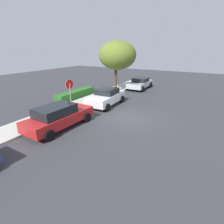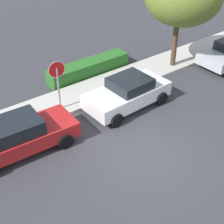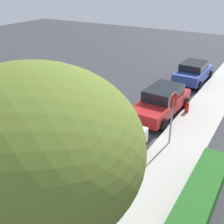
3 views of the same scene
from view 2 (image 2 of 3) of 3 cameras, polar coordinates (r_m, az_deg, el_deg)
ground_plane at (r=13.80m, az=4.98°, el=-6.92°), size 60.00×60.00×0.00m
sidewalk_curb at (r=17.08m, az=-6.35°, el=2.35°), size 32.00×2.12×0.14m
stop_sign at (r=15.45m, az=-9.05°, el=5.64°), size 0.78×0.12×2.55m
parked_car_red at (r=13.89m, az=-15.54°, el=-3.88°), size 4.64×2.10×1.50m
parked_car_white at (r=16.12m, az=2.63°, el=3.22°), size 4.21×2.18×1.46m
front_yard_hedge at (r=19.08m, az=-3.89°, el=7.29°), size 4.84×0.98×0.80m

